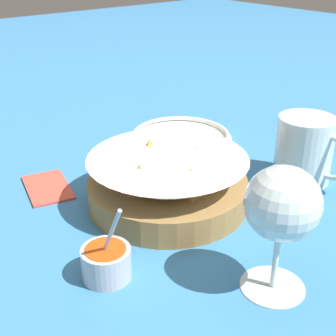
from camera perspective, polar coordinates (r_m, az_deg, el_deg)
name	(u,v)px	position (r m, az deg, el deg)	size (l,w,h in m)	color
ground_plane	(176,208)	(0.72, 1.01, -4.96)	(4.00, 4.00, 0.00)	teal
food_basket	(168,183)	(0.71, -0.01, -1.83)	(0.24, 0.24, 0.09)	olive
sauce_cup	(106,261)	(0.58, -7.53, -11.20)	(0.07, 0.06, 0.11)	#B7B7BC
wine_glass	(282,208)	(0.52, 13.74, -4.73)	(0.09, 0.09, 0.16)	silver
beer_mug	(304,152)	(0.81, 16.30, 1.91)	(0.14, 0.09, 0.11)	silver
side_plate	(181,136)	(0.96, 1.57, 3.94)	(0.21, 0.21, 0.01)	white
napkin	(48,186)	(0.79, -14.48, -2.18)	(0.12, 0.09, 0.01)	#DB4C3D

